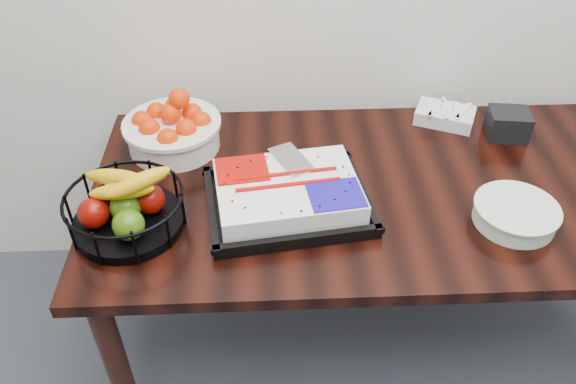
{
  "coord_description": "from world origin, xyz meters",
  "views": [
    {
      "loc": [
        -0.35,
        0.64,
        1.86
      ],
      "look_at": [
        -0.29,
        1.88,
        0.83
      ],
      "focal_mm": 35.0,
      "sensor_mm": 36.0,
      "label": 1
    }
  ],
  "objects_px": {
    "napkin_box": "(508,124)",
    "fruit_basket": "(126,207)",
    "table": "(376,205)",
    "tangerine_bowl": "(172,124)",
    "plate_stack": "(515,214)",
    "cake_tray": "(288,195)"
  },
  "relations": [
    {
      "from": "table",
      "to": "napkin_box",
      "type": "xyz_separation_m",
      "value": [
        0.49,
        0.25,
        0.13
      ]
    },
    {
      "from": "fruit_basket",
      "to": "table",
      "type": "bearing_deg",
      "value": 12.05
    },
    {
      "from": "tangerine_bowl",
      "to": "napkin_box",
      "type": "relative_size",
      "value": 2.44
    },
    {
      "from": "cake_tray",
      "to": "plate_stack",
      "type": "height_order",
      "value": "cake_tray"
    },
    {
      "from": "napkin_box",
      "to": "cake_tray",
      "type": "bearing_deg",
      "value": -156.31
    },
    {
      "from": "table",
      "to": "cake_tray",
      "type": "xyz_separation_m",
      "value": [
        -0.29,
        -0.09,
        0.13
      ]
    },
    {
      "from": "plate_stack",
      "to": "table",
      "type": "bearing_deg",
      "value": 152.19
    },
    {
      "from": "tangerine_bowl",
      "to": "plate_stack",
      "type": "bearing_deg",
      "value": -22.53
    },
    {
      "from": "cake_tray",
      "to": "plate_stack",
      "type": "distance_m",
      "value": 0.66
    },
    {
      "from": "cake_tray",
      "to": "fruit_basket",
      "type": "distance_m",
      "value": 0.46
    },
    {
      "from": "tangerine_bowl",
      "to": "plate_stack",
      "type": "height_order",
      "value": "tangerine_bowl"
    },
    {
      "from": "tangerine_bowl",
      "to": "cake_tray",
      "type": "bearing_deg",
      "value": -41.28
    },
    {
      "from": "tangerine_bowl",
      "to": "fruit_basket",
      "type": "xyz_separation_m",
      "value": [
        -0.09,
        -0.39,
        -0.02
      ]
    },
    {
      "from": "fruit_basket",
      "to": "cake_tray",
      "type": "bearing_deg",
      "value": 8.49
    },
    {
      "from": "tangerine_bowl",
      "to": "plate_stack",
      "type": "distance_m",
      "value": 1.11
    },
    {
      "from": "table",
      "to": "napkin_box",
      "type": "relative_size",
      "value": 13.43
    },
    {
      "from": "plate_stack",
      "to": "napkin_box",
      "type": "relative_size",
      "value": 1.81
    },
    {
      "from": "table",
      "to": "napkin_box",
      "type": "height_order",
      "value": "napkin_box"
    },
    {
      "from": "fruit_basket",
      "to": "napkin_box",
      "type": "height_order",
      "value": "fruit_basket"
    },
    {
      "from": "napkin_box",
      "to": "fruit_basket",
      "type": "bearing_deg",
      "value": -161.65
    },
    {
      "from": "tangerine_bowl",
      "to": "table",
      "type": "bearing_deg",
      "value": -19.47
    },
    {
      "from": "cake_tray",
      "to": "napkin_box",
      "type": "distance_m",
      "value": 0.85
    }
  ]
}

